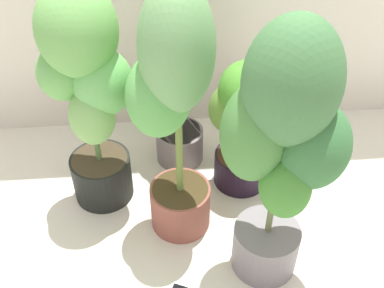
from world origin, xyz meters
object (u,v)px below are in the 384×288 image
potted_plant_center (173,100)px  potted_plant_front_right (283,143)px  potted_plant_back_right (245,122)px  potted_plant_back_center (176,90)px  potted_plant_back_left (87,88)px

potted_plant_center → potted_plant_front_right: bearing=-37.1°
potted_plant_back_right → potted_plant_center: bearing=-145.5°
potted_plant_back_center → potted_plant_back_right: potted_plant_back_center is taller
potted_plant_back_left → potted_plant_front_right: bearing=-33.9°
potted_plant_back_center → potted_plant_front_right: 0.76m
potted_plant_center → potted_plant_back_left: potted_plant_center is taller
potted_plant_back_right → potted_plant_front_right: bearing=-87.8°
potted_plant_front_right → potted_plant_back_center: bearing=114.6°
potted_plant_center → potted_plant_back_right: size_ratio=1.70×
potted_plant_back_left → potted_plant_front_right: (0.64, -0.43, 0.05)m
potted_plant_front_right → potted_plant_center: bearing=142.9°
potted_plant_back_right → potted_plant_back_left: 0.67m
potted_plant_center → potted_plant_front_right: potted_plant_center is taller
potted_plant_back_center → potted_plant_back_right: 0.35m
potted_plant_center → potted_plant_front_right: (0.33, -0.25, -0.00)m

